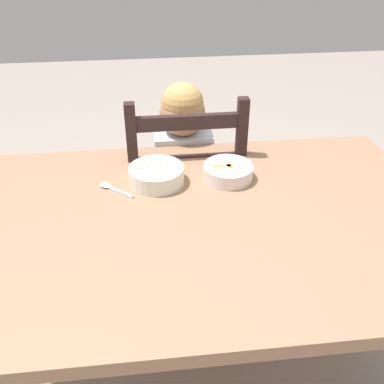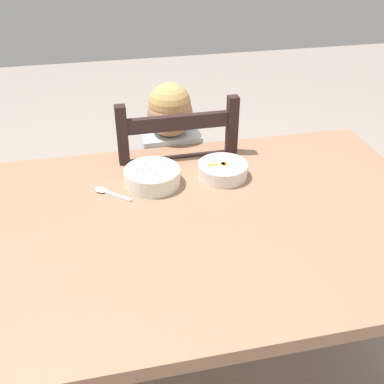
% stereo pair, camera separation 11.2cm
% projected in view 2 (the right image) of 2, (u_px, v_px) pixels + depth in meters
% --- Properties ---
extents(ground_plane, '(8.00, 8.00, 0.00)m').
position_uv_depth(ground_plane, '(191.00, 378.00, 1.70)').
color(ground_plane, gray).
extents(dining_table, '(1.48, 0.92, 0.72)m').
position_uv_depth(dining_table, '(190.00, 244.00, 1.36)').
color(dining_table, '#9B7155').
rests_on(dining_table, ground).
extents(dining_chair, '(0.42, 0.42, 0.93)m').
position_uv_depth(dining_chair, '(173.00, 202.00, 1.89)').
color(dining_chair, black).
rests_on(dining_chair, ground).
extents(child_figure, '(0.32, 0.31, 0.93)m').
position_uv_depth(child_figure, '(173.00, 166.00, 1.79)').
color(child_figure, silver).
rests_on(child_figure, ground).
extents(bowl_of_peas, '(0.18, 0.18, 0.06)m').
position_uv_depth(bowl_of_peas, '(152.00, 176.00, 1.45)').
color(bowl_of_peas, white).
rests_on(bowl_of_peas, dining_table).
extents(bowl_of_carrots, '(0.16, 0.16, 0.05)m').
position_uv_depth(bowl_of_carrots, '(223.00, 170.00, 1.50)').
color(bowl_of_carrots, white).
rests_on(bowl_of_carrots, dining_table).
extents(spoon, '(0.12, 0.11, 0.01)m').
position_uv_depth(spoon, '(106.00, 192.00, 1.42)').
color(spoon, silver).
rests_on(spoon, dining_table).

